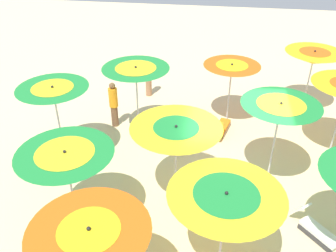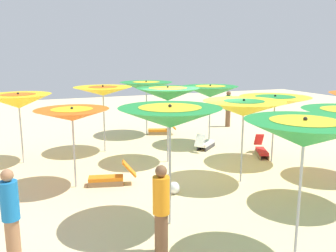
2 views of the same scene
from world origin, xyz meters
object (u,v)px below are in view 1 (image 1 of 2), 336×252
object	(u,v)px
beach_umbrella_4	(66,158)
beach_umbrella_5	(176,134)
beach_umbrella_6	(280,111)
lounger_1	(317,229)
beach_umbrella_1	(226,200)
beach_umbrella_9	(136,74)
beach_umbrella_10	(232,69)
beach_ball	(181,149)
beachgoer_0	(114,104)
beach_umbrella_8	(54,95)
beach_umbrella_11	(314,58)
lounger_0	(221,127)
beachgoer_2	(148,76)
beach_umbrella_0	(90,238)

from	to	relation	value
beach_umbrella_4	beach_umbrella_5	xyz separation A→B (m)	(-2.20, -1.35, -0.05)
beach_umbrella_6	lounger_1	size ratio (longest dim) A/B	2.12
beach_umbrella_1	beach_umbrella_9	world-z (taller)	beach_umbrella_9
beach_umbrella_10	beach_ball	bearing A→B (deg)	58.33
beach_umbrella_1	beachgoer_0	world-z (taller)	beach_umbrella_1
beach_umbrella_8	beach_umbrella_11	xyz separation A→B (m)	(-7.72, -4.42, -0.19)
beach_umbrella_10	beach_umbrella_11	world-z (taller)	beach_umbrella_11
lounger_1	lounger_0	bearing A→B (deg)	168.66
beach_umbrella_4	lounger_0	world-z (taller)	beach_umbrella_4
lounger_0	beachgoer_2	distance (m)	3.86
beach_umbrella_5	lounger_0	world-z (taller)	beach_umbrella_5
beach_umbrella_1	beach_umbrella_11	size ratio (longest dim) A/B	0.97
beach_umbrella_1	beach_ball	world-z (taller)	beach_umbrella_1
beach_umbrella_0	lounger_1	world-z (taller)	beach_umbrella_0
beach_umbrella_9	lounger_0	distance (m)	3.48
beach_umbrella_4	lounger_1	world-z (taller)	beach_umbrella_4
beach_umbrella_4	beach_umbrella_10	size ratio (longest dim) A/B	1.07
beach_umbrella_0	beach_umbrella_4	world-z (taller)	beach_umbrella_0
beach_umbrella_11	beach_umbrella_8	bearing A→B (deg)	29.78
beach_umbrella_8	lounger_0	bearing A→B (deg)	-154.59
beach_umbrella_6	beach_umbrella_9	xyz separation A→B (m)	(4.11, -1.61, 0.03)
lounger_0	beachgoer_2	size ratio (longest dim) A/B	0.81
beach_umbrella_11	lounger_1	world-z (taller)	beach_umbrella_11
beach_umbrella_0	beach_umbrella_4	size ratio (longest dim) A/B	1.06
beach_umbrella_8	beachgoer_0	size ratio (longest dim) A/B	1.52
beach_umbrella_1	beachgoer_0	bearing A→B (deg)	-54.68
beach_umbrella_4	beach_umbrella_6	bearing A→B (deg)	-151.48
lounger_0	lounger_1	size ratio (longest dim) A/B	1.13
beach_umbrella_11	beach_ball	world-z (taller)	beach_umbrella_11
lounger_0	lounger_1	xyz separation A→B (m)	(-2.36, 4.16, -0.00)
beach_umbrella_0	beach_umbrella_5	world-z (taller)	beach_umbrella_0
lounger_0	beach_umbrella_6	bearing A→B (deg)	-134.14
beach_umbrella_10	lounger_0	xyz separation A→B (m)	(0.18, 0.90, -1.76)
beach_umbrella_5	beach_ball	size ratio (longest dim) A/B	7.62
beach_umbrella_8	beach_umbrella_11	bearing A→B (deg)	-150.22
lounger_0	beachgoer_2	xyz separation A→B (m)	(2.98, -2.36, 0.65)
beach_umbrella_0	beachgoer_2	size ratio (longest dim) A/B	1.50
beach_umbrella_6	lounger_0	bearing A→B (deg)	-58.46
beach_umbrella_9	lounger_1	distance (m)	6.52
beach_umbrella_0	beach_umbrella_10	world-z (taller)	beach_umbrella_0
beach_umbrella_8	lounger_0	world-z (taller)	beach_umbrella_8
beach_umbrella_11	beachgoer_2	world-z (taller)	beach_umbrella_11
beach_umbrella_5	beach_umbrella_8	size ratio (longest dim) A/B	0.93
beach_umbrella_1	beachgoer_2	bearing A→B (deg)	-68.46
beach_umbrella_6	beach_umbrella_10	xyz separation A→B (m)	(1.20, -3.15, -0.29)
beachgoer_2	beach_umbrella_8	bearing A→B (deg)	178.22
beach_umbrella_1	lounger_0	size ratio (longest dim) A/B	1.68
beach_umbrella_8	beach_umbrella_10	distance (m)	5.79
lounger_1	beach_umbrella_1	bearing A→B (deg)	-101.14
beach_umbrella_9	beachgoer_0	distance (m)	1.82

